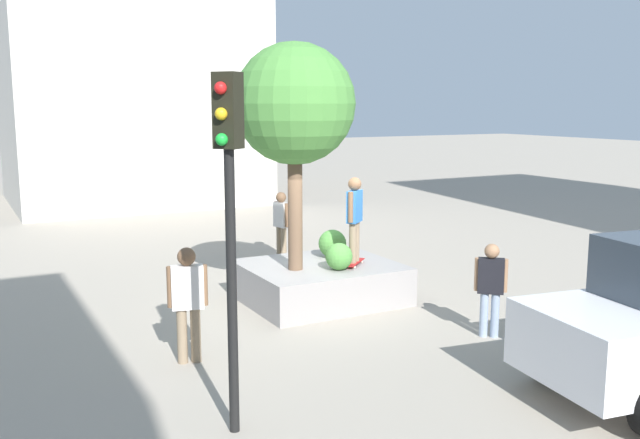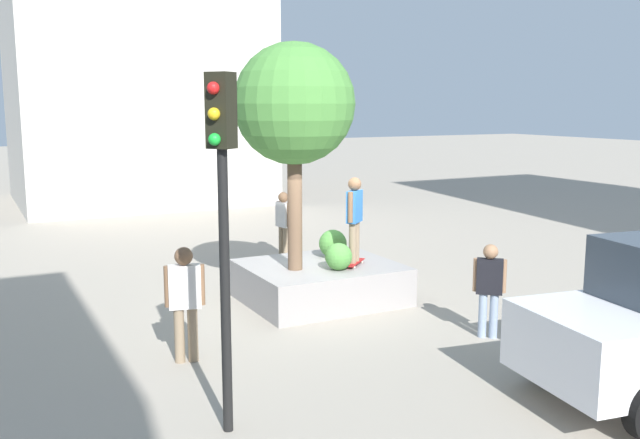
{
  "view_description": "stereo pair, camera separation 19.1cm",
  "coord_description": "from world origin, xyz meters",
  "px_view_note": "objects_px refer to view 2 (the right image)",
  "views": [
    {
      "loc": [
        6.15,
        11.63,
        3.89
      ],
      "look_at": [
        -0.24,
        -0.34,
        1.65
      ],
      "focal_mm": 39.23,
      "sensor_mm": 36.0,
      "label": 1
    },
    {
      "loc": [
        5.98,
        11.72,
        3.89
      ],
      "look_at": [
        -0.24,
        -0.34,
        1.65
      ],
      "focal_mm": 39.23,
      "sensor_mm": 36.0,
      "label": 2
    }
  ],
  "objects_px": {
    "plaza_tree": "(294,105)",
    "skateboard": "(354,263)",
    "pedestrian_crossing": "(185,296)",
    "skateboarder": "(354,213)",
    "passerby_with_bag": "(489,284)",
    "bystander_watching": "(283,220)",
    "traffic_light_corner": "(222,191)",
    "planter_ledge": "(320,282)"
  },
  "relations": [
    {
      "from": "plaza_tree",
      "to": "skateboarder",
      "type": "height_order",
      "value": "plaza_tree"
    },
    {
      "from": "passerby_with_bag",
      "to": "pedestrian_crossing",
      "type": "height_order",
      "value": "pedestrian_crossing"
    },
    {
      "from": "passerby_with_bag",
      "to": "bystander_watching",
      "type": "relative_size",
      "value": 0.94
    },
    {
      "from": "plaza_tree",
      "to": "skateboarder",
      "type": "bearing_deg",
      "value": 168.06
    },
    {
      "from": "passerby_with_bag",
      "to": "traffic_light_corner",
      "type": "bearing_deg",
      "value": 13.65
    },
    {
      "from": "planter_ledge",
      "to": "skateboard",
      "type": "relative_size",
      "value": 4.0
    },
    {
      "from": "skateboard",
      "to": "plaza_tree",
      "type": "bearing_deg",
      "value": -11.94
    },
    {
      "from": "plaza_tree",
      "to": "pedestrian_crossing",
      "type": "relative_size",
      "value": 2.4
    },
    {
      "from": "skateboarder",
      "to": "pedestrian_crossing",
      "type": "bearing_deg",
      "value": 22.84
    },
    {
      "from": "plaza_tree",
      "to": "skateboard",
      "type": "bearing_deg",
      "value": 168.06
    },
    {
      "from": "pedestrian_crossing",
      "to": "traffic_light_corner",
      "type": "bearing_deg",
      "value": 84.68
    },
    {
      "from": "plaza_tree",
      "to": "bystander_watching",
      "type": "distance_m",
      "value": 5.28
    },
    {
      "from": "planter_ledge",
      "to": "passerby_with_bag",
      "type": "relative_size",
      "value": 1.83
    },
    {
      "from": "passerby_with_bag",
      "to": "pedestrian_crossing",
      "type": "xyz_separation_m",
      "value": [
        4.84,
        -1.24,
        0.11
      ]
    },
    {
      "from": "planter_ledge",
      "to": "passerby_with_bag",
      "type": "height_order",
      "value": "passerby_with_bag"
    },
    {
      "from": "skateboard",
      "to": "pedestrian_crossing",
      "type": "xyz_separation_m",
      "value": [
        3.9,
        1.64,
        0.23
      ]
    },
    {
      "from": "traffic_light_corner",
      "to": "bystander_watching",
      "type": "xyz_separation_m",
      "value": [
        -4.57,
        -8.46,
        -1.93
      ]
    },
    {
      "from": "skateboarder",
      "to": "passerby_with_bag",
      "type": "distance_m",
      "value": 3.15
    },
    {
      "from": "planter_ledge",
      "to": "skateboarder",
      "type": "bearing_deg",
      "value": 142.3
    },
    {
      "from": "traffic_light_corner",
      "to": "bystander_watching",
      "type": "height_order",
      "value": "traffic_light_corner"
    },
    {
      "from": "plaza_tree",
      "to": "skateboarder",
      "type": "relative_size",
      "value": 2.56
    },
    {
      "from": "traffic_light_corner",
      "to": "bystander_watching",
      "type": "relative_size",
      "value": 2.5
    },
    {
      "from": "skateboard",
      "to": "traffic_light_corner",
      "type": "relative_size",
      "value": 0.17
    },
    {
      "from": "pedestrian_crossing",
      "to": "skateboarder",
      "type": "bearing_deg",
      "value": -157.16
    },
    {
      "from": "skateboard",
      "to": "passerby_with_bag",
      "type": "relative_size",
      "value": 0.46
    },
    {
      "from": "plaza_tree",
      "to": "pedestrian_crossing",
      "type": "height_order",
      "value": "plaza_tree"
    },
    {
      "from": "skateboarder",
      "to": "traffic_light_corner",
      "type": "height_order",
      "value": "traffic_light_corner"
    },
    {
      "from": "traffic_light_corner",
      "to": "passerby_with_bag",
      "type": "distance_m",
      "value": 5.58
    },
    {
      "from": "plaza_tree",
      "to": "bystander_watching",
      "type": "relative_size",
      "value": 2.52
    },
    {
      "from": "traffic_light_corner",
      "to": "bystander_watching",
      "type": "distance_m",
      "value": 9.81
    },
    {
      "from": "planter_ledge",
      "to": "skateboarder",
      "type": "relative_size",
      "value": 1.75
    },
    {
      "from": "skateboard",
      "to": "skateboarder",
      "type": "distance_m",
      "value": 0.98
    },
    {
      "from": "traffic_light_corner",
      "to": "pedestrian_crossing",
      "type": "relative_size",
      "value": 2.38
    },
    {
      "from": "skateboarder",
      "to": "traffic_light_corner",
      "type": "distance_m",
      "value": 5.93
    },
    {
      "from": "bystander_watching",
      "to": "skateboard",
      "type": "bearing_deg",
      "value": 84.19
    },
    {
      "from": "pedestrian_crossing",
      "to": "bystander_watching",
      "type": "height_order",
      "value": "pedestrian_crossing"
    },
    {
      "from": "bystander_watching",
      "to": "skateboarder",
      "type": "bearing_deg",
      "value": 84.19
    },
    {
      "from": "skateboard",
      "to": "planter_ledge",
      "type": "bearing_deg",
      "value": -37.7
    },
    {
      "from": "planter_ledge",
      "to": "skateboard",
      "type": "xyz_separation_m",
      "value": [
        -0.54,
        0.42,
        0.43
      ]
    },
    {
      "from": "plaza_tree",
      "to": "passerby_with_bag",
      "type": "height_order",
      "value": "plaza_tree"
    },
    {
      "from": "passerby_with_bag",
      "to": "bystander_watching",
      "type": "height_order",
      "value": "bystander_watching"
    },
    {
      "from": "plaza_tree",
      "to": "passerby_with_bag",
      "type": "xyz_separation_m",
      "value": [
        -2.11,
        3.12,
        -2.95
      ]
    }
  ]
}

